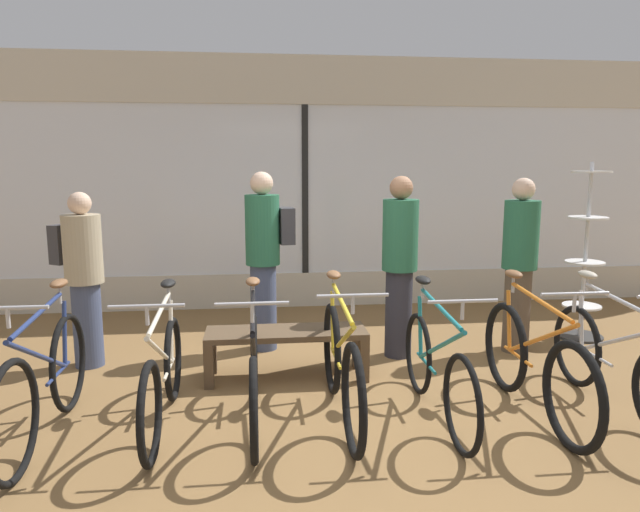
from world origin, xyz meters
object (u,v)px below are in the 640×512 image
(bicycle_center_left, at_px, (254,373))
(customer_mid_floor, at_px, (265,255))
(bicycle_left, at_px, (163,376))
(customer_by_window, at_px, (519,262))
(bicycle_center_right, at_px, (437,369))
(bicycle_right, at_px, (534,364))
(bicycle_far_right, at_px, (615,363))
(display_bench, at_px, (286,339))
(accessory_rack, at_px, (584,268))
(bicycle_center, at_px, (341,366))
(customer_near_rack, at_px, (400,263))
(customer_near_bench, at_px, (83,274))
(bicycle_far_left, at_px, (45,382))

(bicycle_center_left, bearing_deg, customer_mid_floor, 86.26)
(bicycle_left, height_order, customer_by_window, customer_by_window)
(bicycle_center_right, distance_m, bicycle_right, 0.73)
(customer_by_window, bearing_deg, bicycle_center_right, -132.27)
(bicycle_center_left, xyz_separation_m, customer_by_window, (2.60, 1.34, 0.54))
(bicycle_left, bearing_deg, bicycle_far_right, -1.97)
(display_bench, xyz_separation_m, customer_by_window, (2.33, 0.46, 0.56))
(customer_by_window, bearing_deg, accessory_rack, 21.48)
(bicycle_center_right, height_order, bicycle_right, bicycle_right)
(bicycle_center, distance_m, bicycle_far_right, 2.08)
(bicycle_left, bearing_deg, bicycle_center, -0.65)
(accessory_rack, xyz_separation_m, customer_by_window, (-0.90, -0.36, 0.15))
(bicycle_center_right, height_order, customer_near_rack, customer_near_rack)
(bicycle_center_right, height_order, display_bench, bicycle_center_right)
(bicycle_center, bearing_deg, accessory_rack, 30.40)
(display_bench, bearing_deg, accessory_rack, 14.24)
(bicycle_center_left, height_order, customer_mid_floor, customer_mid_floor)
(customer_near_rack, height_order, customer_by_window, customer_near_rack)
(bicycle_center_right, height_order, bicycle_far_right, bicycle_far_right)
(bicycle_center_right, xyz_separation_m, customer_mid_floor, (-1.22, 1.76, 0.59))
(display_bench, relative_size, customer_mid_floor, 0.78)
(customer_mid_floor, relative_size, customer_near_bench, 1.11)
(display_bench, bearing_deg, bicycle_center_left, -107.65)
(bicycle_center, height_order, display_bench, bicycle_center)
(accessory_rack, xyz_separation_m, customer_near_rack, (-2.11, -0.37, 0.16))
(bicycle_far_left, height_order, bicycle_far_right, bicycle_far_left)
(customer_near_rack, bearing_deg, customer_by_window, 0.48)
(customer_near_rack, bearing_deg, bicycle_center_left, -136.38)
(bicycle_right, xyz_separation_m, customer_by_window, (0.54, 1.44, 0.52))
(customer_mid_floor, bearing_deg, display_bench, -78.48)
(bicycle_center_left, height_order, customer_by_window, customer_by_window)
(accessory_rack, bearing_deg, bicycle_center_left, -154.21)
(customer_near_rack, relative_size, customer_mid_floor, 0.98)
(bicycle_right, height_order, customer_by_window, customer_by_window)
(bicycle_right, relative_size, bicycle_far_right, 1.00)
(bicycle_right, bearing_deg, accessory_rack, 51.19)
(bicycle_center_left, distance_m, bicycle_right, 2.07)
(customer_by_window, bearing_deg, customer_near_rack, -179.52)
(accessory_rack, height_order, customer_mid_floor, accessory_rack)
(bicycle_center_right, bearing_deg, display_bench, 138.47)
(bicycle_far_left, bearing_deg, bicycle_center_left, 3.61)
(display_bench, bearing_deg, customer_by_window, 11.28)
(customer_mid_floor, distance_m, customer_near_bench, 1.69)
(bicycle_far_right, relative_size, customer_mid_floor, 0.99)
(customer_by_window, height_order, customer_mid_floor, customer_mid_floor)
(display_bench, relative_size, customer_by_window, 0.81)
(accessory_rack, xyz_separation_m, display_bench, (-3.23, -0.82, -0.41))
(bicycle_far_right, bearing_deg, customer_by_window, 94.25)
(bicycle_far_right, height_order, accessory_rack, accessory_rack)
(bicycle_right, bearing_deg, bicycle_far_left, 179.83)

